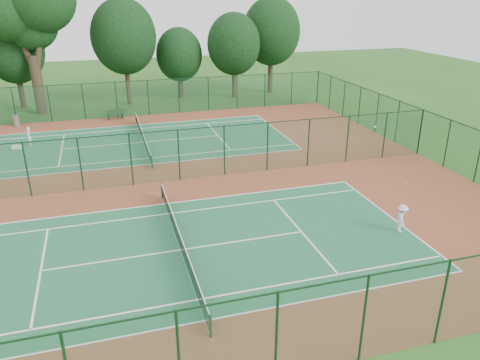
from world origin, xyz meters
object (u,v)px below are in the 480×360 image
object	(u,v)px
player_near	(402,218)
player_far	(29,136)
trash_bin	(16,121)
bench	(116,114)
kit_bag	(17,147)
big_tree	(27,8)

from	to	relation	value
player_near	player_far	size ratio (longest dim) A/B	1.00
player_far	player_near	bearing A→B (deg)	37.01
trash_bin	bench	size ratio (longest dim) A/B	0.59
kit_bag	trash_bin	bearing A→B (deg)	105.65
bench	big_tree	world-z (taller)	big_tree
kit_bag	big_tree	distance (m)	15.45
player_far	trash_bin	bearing A→B (deg)	-171.13
big_tree	kit_bag	bearing A→B (deg)	-95.12
player_far	kit_bag	bearing A→B (deg)	-65.63
player_far	trash_bin	world-z (taller)	player_far
player_near	player_far	distance (m)	29.30
player_near	player_far	world-z (taller)	player_near
kit_bag	bench	bearing A→B (deg)	49.56
player_near	kit_bag	world-z (taller)	player_near
trash_bin	bench	xyz separation A→B (m)	(8.93, -0.11, 0.02)
player_near	bench	bearing A→B (deg)	47.11
trash_bin	big_tree	xyz separation A→B (m)	(1.95, 4.62, 9.62)
bench	kit_bag	bearing A→B (deg)	-152.52
bench	trash_bin	bearing A→B (deg)	165.67
player_near	trash_bin	size ratio (longest dim) A/B	1.48
big_tree	player_near	bearing A→B (deg)	-58.08
player_near	big_tree	xyz separation A→B (m)	(-20.15, 32.34, 9.36)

